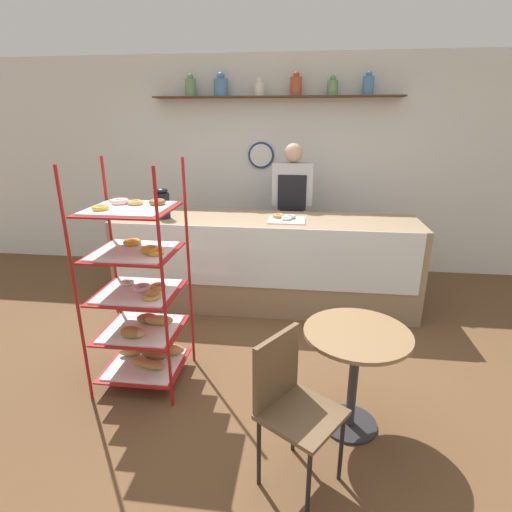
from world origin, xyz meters
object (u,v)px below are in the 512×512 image
at_px(cafe_table, 355,357).
at_px(coffee_carafe, 163,204).
at_px(cafe_chair, 289,396).
at_px(donut_tray_counter, 286,218).
at_px(pastry_rack, 140,298).
at_px(person_worker, 292,210).

bearing_deg(cafe_table, coffee_carafe, 137.02).
height_order(cafe_chair, donut_tray_counter, donut_tray_counter).
relative_size(pastry_rack, coffee_carafe, 5.34).
xyz_separation_m(person_worker, cafe_table, (0.51, -2.45, -0.39)).
height_order(coffee_carafe, donut_tray_counter, coffee_carafe).
bearing_deg(cafe_chair, person_worker, 36.03).
relative_size(pastry_rack, donut_tray_counter, 4.52).
xyz_separation_m(coffee_carafe, donut_tray_counter, (1.27, 0.08, -0.14)).
distance_m(cafe_table, coffee_carafe, 2.54).
xyz_separation_m(cafe_table, coffee_carafe, (-1.81, 1.69, 0.59)).
relative_size(cafe_chair, donut_tray_counter, 2.34).
bearing_deg(person_worker, pastry_rack, -115.66).
bearing_deg(person_worker, coffee_carafe, -149.62).
xyz_separation_m(cafe_chair, donut_tray_counter, (-0.15, 2.20, 0.45)).
bearing_deg(donut_tray_counter, coffee_carafe, -176.43).
distance_m(person_worker, donut_tray_counter, 0.69).
bearing_deg(cafe_table, cafe_chair, -132.01).
height_order(pastry_rack, donut_tray_counter, pastry_rack).
xyz_separation_m(pastry_rack, coffee_carafe, (-0.28, 1.36, 0.42)).
relative_size(cafe_table, coffee_carafe, 2.24).
bearing_deg(coffee_carafe, cafe_table, -42.98).
bearing_deg(cafe_table, donut_tray_counter, 107.16).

